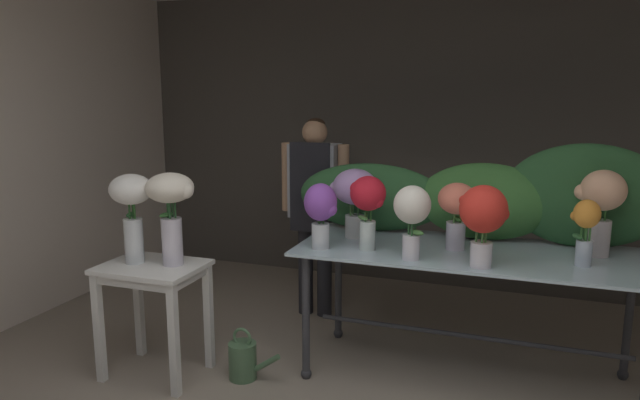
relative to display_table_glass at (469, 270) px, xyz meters
The scene contains 18 objects.
ground_plane 0.89m from the display_table_glass, behind, with size 8.26×8.26×0.00m, color gray.
wall_back 2.04m from the display_table_glass, 105.56° to the left, with size 5.95×0.12×2.73m, color #4C4742.
wall_left 3.55m from the display_table_glass, behind, with size 0.12×3.88×2.73m, color beige.
display_table_glass is the anchor object (origin of this frame).
side_table_white 2.00m from the display_table_glass, 162.28° to the right, with size 0.63×0.48×0.74m.
florist 1.49m from the display_table_glass, 151.14° to the left, with size 0.56×0.24×1.61m.
foliage_backdrop 0.51m from the display_table_glass, 81.35° to the left, with size 2.40×0.29×0.66m.
vase_peach_snapdragons 0.87m from the display_table_glass, 11.25° to the left, with size 0.29×0.26×0.52m.
vase_lilac_freesia 0.89m from the display_table_glass, behind, with size 0.33×0.30×0.46m.
vase_sunset_dahlias 0.72m from the display_table_glass, ahead, with size 0.16×0.15×0.38m.
vase_scarlet_tulips 0.54m from the display_table_glass, 74.80° to the right, with size 0.28×0.26×0.47m.
vase_coral_ranunculus 0.40m from the display_table_glass, behind, with size 0.25×0.23×0.42m.
vase_crimson_stock 0.77m from the display_table_glass, 162.67° to the right, with size 0.22×0.22×0.46m.
vase_violet_carnations 1.00m from the display_table_glass, 163.75° to the right, with size 0.22×0.21×0.41m.
vase_ivory_peonies 0.60m from the display_table_glass, 135.79° to the right, with size 0.22×0.22×0.44m.
vase_white_roses_tall 2.15m from the display_table_glass, 163.34° to the right, with size 0.27×0.27×0.57m.
vase_cream_lisianthus_tall 1.90m from the display_table_glass, 162.47° to the right, with size 0.32×0.30×0.59m.
watering_can 1.54m from the display_table_glass, 160.41° to the right, with size 0.35×0.18×0.34m.
Camera 1 is at (0.81, -1.70, 1.84)m, focal length 32.74 mm.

